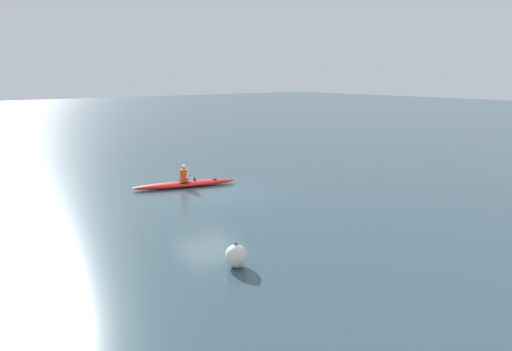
# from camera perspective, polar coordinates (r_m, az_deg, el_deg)

# --- Properties ---
(ground_plane) EXTENTS (160.00, 160.00, 0.00)m
(ground_plane) POSITION_cam_1_polar(r_m,az_deg,el_deg) (19.20, -5.96, -1.99)
(ground_plane) COLOR #334C56
(kayak) EXTENTS (4.37, 1.84, 0.25)m
(kayak) POSITION_cam_1_polar(r_m,az_deg,el_deg) (20.11, -8.61, -1.04)
(kayak) COLOR red
(kayak) RESTS_ON ground
(kayaker) EXTENTS (0.75, 2.36, 0.72)m
(kayaker) POSITION_cam_1_polar(r_m,az_deg,el_deg) (20.01, -8.64, 0.15)
(kayaker) COLOR #E04C14
(kayaker) RESTS_ON kayak
(mooring_buoy_channel_marker) EXTENTS (0.57, 0.57, 0.61)m
(mooring_buoy_channel_marker) POSITION_cam_1_polar(r_m,az_deg,el_deg) (11.77, -2.42, -9.71)
(mooring_buoy_channel_marker) COLOR silver
(mooring_buoy_channel_marker) RESTS_ON ground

